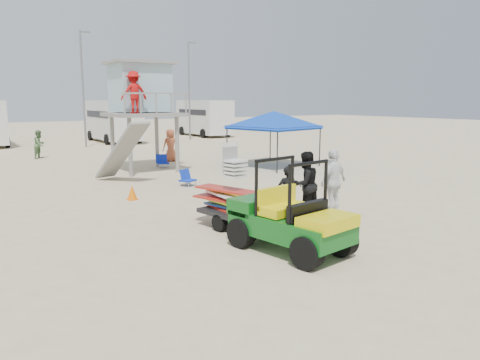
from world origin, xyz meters
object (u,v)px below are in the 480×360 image
man_left (287,195)px  lifeguard_tower (140,92)px  surf_trailer (234,198)px  utility_cart (291,211)px  canopy_blue (274,114)px

man_left → lifeguard_tower: 11.41m
surf_trailer → utility_cart: bearing=-90.2°
surf_trailer → man_left: size_ratio=1.45×
utility_cart → man_left: 2.55m
utility_cart → lifeguard_tower: size_ratio=0.58×
surf_trailer → canopy_blue: size_ratio=0.55×
lifeguard_tower → canopy_blue: (6.14, -2.05, -1.05)m
utility_cart → lifeguard_tower: bearing=82.6°
surf_trailer → man_left: surf_trailer is taller
surf_trailer → lifeguard_tower: size_ratio=0.46×
utility_cart → surf_trailer: size_ratio=1.26×
surf_trailer → canopy_blue: (7.81, 8.69, 1.81)m
lifeguard_tower → canopy_blue: lifeguard_tower is taller
utility_cart → man_left: (1.52, 2.04, -0.16)m
surf_trailer → lifeguard_tower: (1.68, 10.74, 2.85)m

